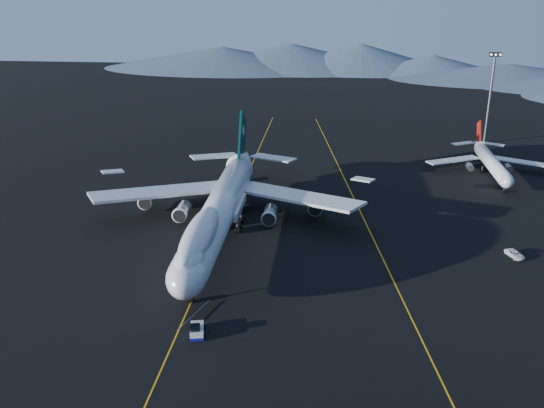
# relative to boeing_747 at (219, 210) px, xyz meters

# --- Properties ---
(ground) EXTENTS (500.00, 500.00, 0.00)m
(ground) POSITION_rel_boeing_747_xyz_m (-0.00, -0.03, -5.81)
(ground) COLOR black
(ground) RESTS_ON ground
(taxiway_line_main) EXTENTS (0.25, 220.00, 0.01)m
(taxiway_line_main) POSITION_rel_boeing_747_xyz_m (-0.00, -0.03, -5.80)
(taxiway_line_main) COLOR orange
(taxiway_line_main) RESTS_ON ground
(taxiway_line_side) EXTENTS (28.08, 198.09, 0.01)m
(taxiway_line_side) POSITION_rel_boeing_747_xyz_m (30.00, 9.97, -5.80)
(taxiway_line_side) COLOR orange
(taxiway_line_side) RESTS_ON ground
(boeing_747) EXTENTS (59.62, 72.43, 19.37)m
(boeing_747) POSITION_rel_boeing_747_xyz_m (0.00, 0.00, 0.00)
(boeing_747) COLOR silver
(boeing_747) RESTS_ON ground
(pushback_tug) EXTENTS (2.98, 4.45, 1.80)m
(pushback_tug) POSITION_rel_boeing_747_xyz_m (3.00, -35.69, -5.25)
(pushback_tug) COLOR silver
(pushback_tug) RESTS_ON ground
(second_jet) EXTENTS (33.81, 38.20, 10.87)m
(second_jet) POSITION_rel_boeing_747_xyz_m (64.53, 48.40, -2.52)
(second_jet) COLOR silver
(second_jet) RESTS_ON ground
(service_van) EXTENTS (3.40, 4.80, 1.22)m
(service_van) POSITION_rel_boeing_747_xyz_m (57.29, -3.87, -5.21)
(service_van) COLOR white
(service_van) RESTS_ON ground
(floodlight_mast) EXTENTS (3.48, 2.61, 28.13)m
(floodlight_mast) POSITION_rel_boeing_747_xyz_m (70.35, 80.66, 8.44)
(floodlight_mast) COLOR black
(floodlight_mast) RESTS_ON ground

